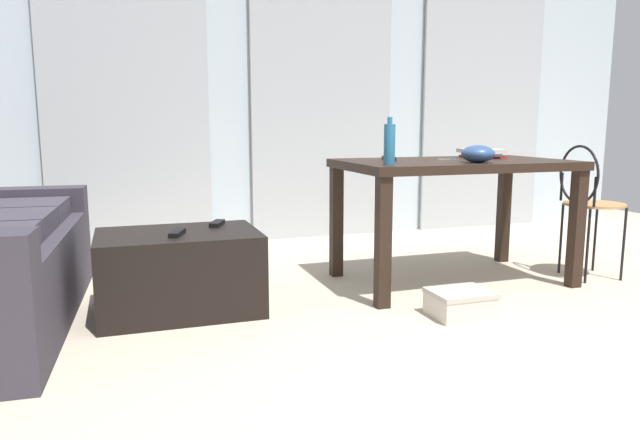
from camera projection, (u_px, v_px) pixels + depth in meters
ground_plane at (428, 294)px, 3.34m from camera, size 7.37×7.37×0.00m
wall_back at (319, 82)px, 4.94m from camera, size 6.10×0.10×2.61m
curtains at (323, 98)px, 4.88m from camera, size 4.34×0.03×2.34m
coffee_table at (179, 272)px, 3.01m from camera, size 0.80×0.56×0.41m
craft_table at (454, 177)px, 3.52m from camera, size 1.35×0.80×0.74m
wire_chair at (587, 194)px, 3.62m from camera, size 0.36×0.38×0.83m
bottle_near at (389, 144)px, 3.10m from camera, size 0.06×0.06×0.25m
bowl at (478, 154)px, 3.27m from camera, size 0.19×0.19×0.10m
book_stack at (482, 153)px, 3.73m from camera, size 0.22×0.29×0.06m
tv_remote_on_table at (389, 159)px, 3.46m from camera, size 0.08×0.18×0.02m
scissors at (449, 159)px, 3.53m from camera, size 0.11×0.07×0.00m
tv_remote_primary at (177, 233)px, 2.89m from camera, size 0.10×0.17×0.02m
tv_remote_secondary at (217, 223)px, 3.16m from camera, size 0.11×0.16×0.02m
shoebox at (460, 303)px, 2.94m from camera, size 0.30×0.24×0.13m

